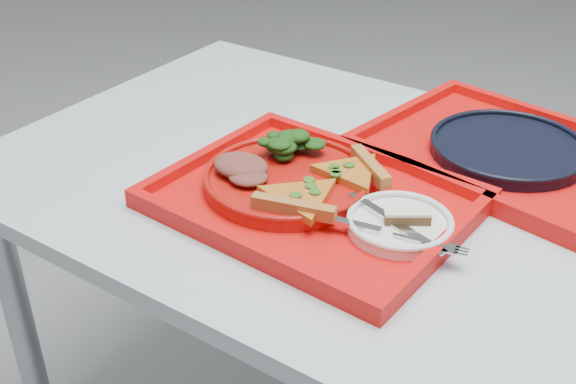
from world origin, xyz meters
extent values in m
cube|color=#B0BBC5|center=(0.00, 0.00, 0.73)|extent=(1.60, 0.80, 0.03)
cylinder|color=gray|center=(-0.72, -0.32, 0.36)|extent=(0.05, 0.05, 0.72)
cylinder|color=gray|center=(-0.72, 0.32, 0.36)|extent=(0.05, 0.05, 0.72)
cube|color=red|center=(-0.21, -0.10, 0.76)|extent=(0.47, 0.37, 0.01)
cube|color=red|center=(-0.02, 0.21, 0.76)|extent=(0.50, 0.42, 0.01)
cylinder|color=#AB100B|center=(-0.26, -0.09, 0.77)|extent=(0.26, 0.26, 0.02)
cylinder|color=white|center=(-0.06, -0.10, 0.77)|extent=(0.15, 0.15, 0.01)
cylinder|color=black|center=(-0.02, 0.21, 0.77)|extent=(0.26, 0.26, 0.02)
ellipsoid|color=black|center=(-0.31, -0.04, 0.80)|extent=(0.10, 0.09, 0.05)
ellipsoid|color=brown|center=(-0.33, -0.12, 0.79)|extent=(0.09, 0.07, 0.03)
cube|color=#4D2B19|center=(-0.06, -0.09, 0.78)|extent=(0.07, 0.06, 0.01)
cube|color=beige|center=(-0.06, -0.09, 0.79)|extent=(0.07, 0.06, 0.00)
cube|color=silver|center=(-0.07, -0.11, 0.78)|extent=(0.18, 0.07, 0.01)
cube|color=silver|center=(-0.06, -0.14, 0.78)|extent=(0.19, 0.06, 0.01)
camera|label=1|loc=(0.29, -0.89, 1.34)|focal=45.00mm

